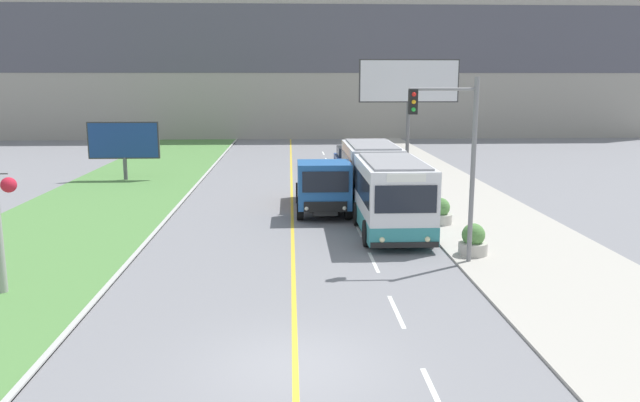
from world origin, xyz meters
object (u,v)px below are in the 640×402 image
traffic_light_mast (455,147)px  city_bus (381,184)px  dump_truck (323,187)px  car_distant (348,158)px  planter_round_near (473,241)px  billboard_large (409,84)px  billboard_small (124,141)px  planter_round_second (440,213)px  planter_round_third (418,192)px

traffic_light_mast → city_bus: bearing=100.8°
traffic_light_mast → dump_truck: bearing=115.6°
car_distant → planter_round_near: car_distant is taller
dump_truck → billboard_large: 15.49m
dump_truck → billboard_large: bearing=64.3°
billboard_small → planter_round_second: bearing=-38.2°
planter_round_second → traffic_light_mast: bearing=-99.8°
traffic_light_mast → planter_round_third: traffic_light_mast is taller
dump_truck → planter_round_second: bearing=-28.0°
billboard_large → planter_round_second: 16.85m
planter_round_near → planter_round_second: bearing=90.3°
dump_truck → planter_round_third: dump_truck is taller
planter_round_near → billboard_large: bearing=85.8°
dump_truck → billboard_large: billboard_large is taller
car_distant → traffic_light_mast: 23.98m
traffic_light_mast → billboard_small: 24.33m
billboard_large → car_distant: bearing=149.7°
city_bus → billboard_large: billboard_large is taller
billboard_large → planter_round_near: 21.44m
car_distant → billboard_small: billboard_small is taller
billboard_small → planter_round_third: bearing=-26.4°
billboard_large → planter_round_near: bearing=-94.2°
city_bus → billboard_large: size_ratio=1.65×
city_bus → car_distant: 16.55m
billboard_small → traffic_light_mast: bearing=-50.0°
billboard_large → planter_round_third: size_ratio=6.50×
planter_round_near → city_bus: bearing=110.3°
traffic_light_mast → planter_round_near: (0.99, 0.78, -3.38)m
dump_truck → planter_round_near: size_ratio=5.98×
car_distant → traffic_light_mast: (1.27, -23.72, 3.26)m
dump_truck → planter_round_second: size_ratio=5.99×
dump_truck → billboard_small: size_ratio=1.54×
city_bus → billboard_small: 18.26m
traffic_light_mast → car_distant: bearing=93.1°
planter_round_third → billboard_small: bearing=153.6°
car_distant → traffic_light_mast: bearing=-86.9°
car_distant → billboard_large: size_ratio=0.58×
car_distant → dump_truck: bearing=-99.6°
city_bus → dump_truck: bearing=158.9°
planter_round_near → planter_round_second: (-0.02, 4.79, -0.00)m
planter_round_near → planter_round_third: size_ratio=0.97×
billboard_large → planter_round_third: (-1.50, -11.15, -5.24)m
billboard_large → planter_round_second: bearing=-95.5°
planter_round_near → planter_round_third: bearing=89.9°
billboard_large → planter_round_third: bearing=-97.6°
traffic_light_mast → planter_round_second: traffic_light_mast is taller
billboard_large → billboard_small: 18.65m
dump_truck → city_bus: bearing=-21.1°
dump_truck → planter_round_near: bearing=-56.5°
city_bus → dump_truck: (-2.53, 0.98, -0.28)m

